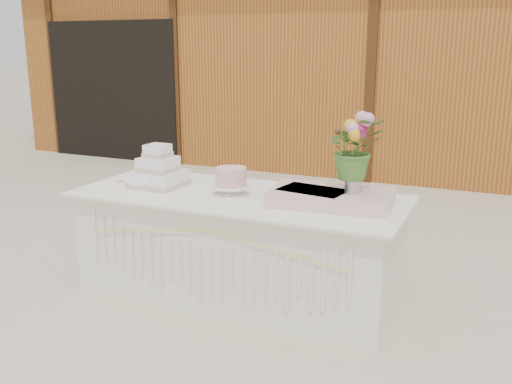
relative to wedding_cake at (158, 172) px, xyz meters
The scene contains 9 objects.
ground 1.11m from the wedding_cake, ahead, with size 80.00×80.00×0.00m, color beige.
barn 6.10m from the wedding_cake, 83.76° to the left, with size 12.60×4.60×3.30m.
cake_table 0.83m from the wedding_cake, ahead, with size 2.40×1.00×0.77m.
wedding_cake is the anchor object (origin of this frame).
pink_cake_stand 0.62m from the wedding_cake, ahead, with size 0.28×0.28×0.20m.
satin_runner 1.36m from the wedding_cake, ahead, with size 0.81×0.47×0.10m, color #FBCFCA.
flower_vase 1.50m from the wedding_cake, ahead, with size 0.10×0.10×0.14m, color #BABABF.
bouquet 1.54m from the wedding_cake, ahead, with size 0.37×0.32×0.41m, color #45702C.
loose_flowers 0.32m from the wedding_cake, 167.52° to the left, with size 0.13×0.32×0.02m, color pink, non-canonical shape.
Camera 1 is at (1.74, -3.57, 1.81)m, focal length 40.00 mm.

